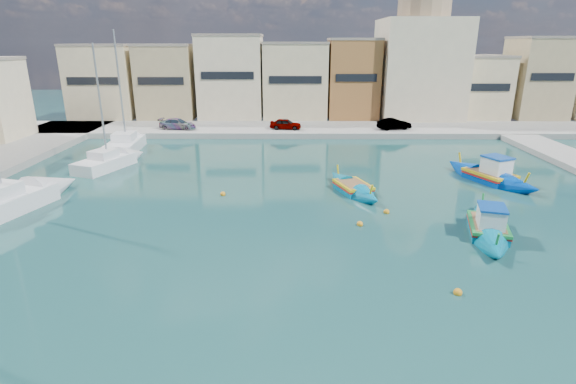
# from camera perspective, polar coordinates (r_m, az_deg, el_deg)

# --- Properties ---
(ground) EXTENTS (160.00, 160.00, 0.00)m
(ground) POSITION_cam_1_polar(r_m,az_deg,el_deg) (22.49, 16.76, -8.29)
(ground) COLOR #164344
(ground) RESTS_ON ground
(north_quay) EXTENTS (80.00, 8.00, 0.60)m
(north_quay) POSITION_cam_1_polar(r_m,az_deg,el_deg) (52.48, 7.30, 7.88)
(north_quay) COLOR gray
(north_quay) RESTS_ON ground
(north_townhouses) EXTENTS (83.20, 7.87, 10.19)m
(north_townhouses) POSITION_cam_1_polar(r_m,az_deg,el_deg) (60.20, 13.15, 13.43)
(north_townhouses) COLOR beige
(north_townhouses) RESTS_ON ground
(church_block) EXTENTS (10.00, 10.00, 19.10)m
(church_block) POSITION_cam_1_polar(r_m,az_deg,el_deg) (61.43, 16.41, 16.46)
(church_block) COLOR beige
(church_block) RESTS_ON ground
(parked_cars) EXTENTS (28.21, 2.17, 1.22)m
(parked_cars) POSITION_cam_1_polar(r_m,az_deg,el_deg) (50.49, -1.78, 8.64)
(parked_cars) COLOR #4C1919
(parked_cars) RESTS_ON north_quay
(luzzu_turquoise_cabin) EXTENTS (4.02, 8.51, 2.68)m
(luzzu_turquoise_cabin) POSITION_cam_1_polar(r_m,az_deg,el_deg) (26.51, 24.04, -4.23)
(luzzu_turquoise_cabin) COLOR #007699
(luzzu_turquoise_cabin) RESTS_ON ground
(luzzu_blue_cabin) EXTENTS (5.43, 8.73, 3.06)m
(luzzu_blue_cabin) POSITION_cam_1_polar(r_m,az_deg,el_deg) (36.48, 24.24, 1.80)
(luzzu_blue_cabin) COLOR #003FAC
(luzzu_blue_cabin) RESTS_ON ground
(luzzu_green) EXTENTS (4.01, 7.21, 2.21)m
(luzzu_green) POSITION_cam_1_polar(r_m,az_deg,el_deg) (31.29, 8.25, 0.43)
(luzzu_green) COLOR #00729C
(luzzu_green) RESTS_ON ground
(yacht_north) EXTENTS (3.17, 9.02, 11.82)m
(yacht_north) POSITION_cam_1_polar(r_m,az_deg,el_deg) (47.22, -19.36, 6.01)
(yacht_north) COLOR white
(yacht_north) RESTS_ON ground
(yacht_midnorth) EXTENTS (4.67, 7.78, 10.59)m
(yacht_midnorth) POSITION_cam_1_polar(r_m,az_deg,el_deg) (40.61, -20.74, 3.88)
(yacht_midnorth) COLOR white
(yacht_midnorth) RESTS_ON ground
(yacht_mid) EXTENTS (5.24, 10.34, 12.60)m
(yacht_mid) POSITION_cam_1_polar(r_m,az_deg,el_deg) (33.14, -30.23, -0.47)
(yacht_mid) COLOR white
(yacht_mid) RESTS_ON ground
(mooring_buoys) EXTENTS (23.90, 18.72, 0.36)m
(mooring_buoys) POSITION_cam_1_polar(r_m,az_deg,el_deg) (29.37, 17.40, -1.79)
(mooring_buoys) COLOR orange
(mooring_buoys) RESTS_ON ground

